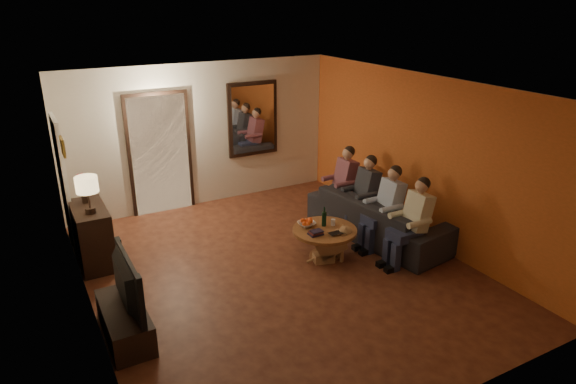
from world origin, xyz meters
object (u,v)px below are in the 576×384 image
person_a (413,225)px  person_d (342,186)px  table_lamp (88,195)px  sofa (379,217)px  tv (120,284)px  coffee_table (324,243)px  tv_stand (125,322)px  wine_bottle (324,216)px  bowl (307,224)px  dresser (93,235)px  laptop (341,234)px  person_c (363,198)px  person_b (387,210)px  dog (331,244)px

person_a → person_d: (0.00, 1.80, 0.00)m
table_lamp → sofa: table_lamp is taller
tv → coffee_table: 3.13m
tv_stand → wine_bottle: (3.09, 0.64, 0.42)m
coffee_table → tv_stand: bearing=-169.9°
table_lamp → bowl: table_lamp is taller
sofa → bowl: bearing=77.8°
tv_stand → person_a: 4.09m
person_a → tv: bearing=176.9°
sofa → bowl: (-1.30, 0.08, 0.13)m
tv → wine_bottle: bearing=-78.3°
dresser → laptop: size_ratio=2.98×
person_d → table_lamp: bearing=177.3°
sofa → laptop: 1.11m
tv → table_lamp: bearing=0.0°
tv_stand → person_c: (4.06, 0.98, 0.41)m
tv_stand → person_c: 4.20m
bowl → dresser: bearing=156.7°
sofa → person_b: person_b is taller
person_b → wine_bottle: (-0.97, 0.26, 0.01)m
sofa → person_d: size_ratio=2.03×
table_lamp → coffee_table: 3.41m
dresser → person_b: size_ratio=0.82×
tv_stand → sofa: (4.16, 0.68, 0.17)m
sofa → person_c: (-0.10, 0.30, 0.24)m
tv_stand → coffee_table: bearing=10.1°
table_lamp → person_c: size_ratio=0.45×
laptop → tv: bearing=-174.9°
bowl → tv_stand: bearing=-165.1°
dresser → bowl: size_ratio=3.78×
laptop → bowl: bearing=119.6°
coffee_table → laptop: bearing=-70.3°
wine_bottle → person_b: bearing=-15.0°
tv → wine_bottle: tv is taller
person_d → dog: 1.62m
person_d → laptop: bearing=-124.8°
dresser → person_d: size_ratio=0.82×
tv → person_a: bearing=-93.1°
person_b → dresser: bearing=158.3°
dog → laptop: bearing=-32.1°
dresser → wine_bottle: size_ratio=3.16×
dresser → person_a: bearing=-28.6°
tv → dog: bearing=-83.0°
person_a → wine_bottle: size_ratio=3.87×
dog → bowl: dog is taller
person_c → wine_bottle: size_ratio=3.87×
dresser → laptop: (3.14, -1.73, 0.03)m
dresser → coffee_table: dresser is taller
tv_stand → person_c: person_c is taller
dresser → tv_stand: 2.01m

